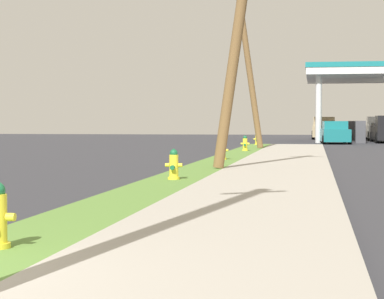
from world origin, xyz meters
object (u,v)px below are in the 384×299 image
Objects in this scene: fire_hydrant_second at (174,166)px; truck_tan_at_forecourt at (324,129)px; car_teal_by_near_pump at (335,133)px; truck_white_at_far_bay at (379,129)px; utility_pole_midground at (238,32)px; utility_pole_background at (249,65)px; fire_hydrant_fourth at (245,144)px; fire_hydrant_third at (223,151)px; fire_hydrant_fifth at (257,139)px.

truck_tan_at_forecourt is at bearing 84.96° from fire_hydrant_second.
truck_white_at_far_bay is at bearing 70.05° from car_teal_by_near_pump.
utility_pole_midground reaches higher than truck_white_at_far_bay.
utility_pole_background reaches higher than truck_tan_at_forecourt.
fire_hydrant_fourth is at bearing -97.86° from truck_tan_at_forecourt.
truck_tan_at_forecourt is (4.18, 38.10, 0.47)m from fire_hydrant_third.
car_teal_by_near_pump is at bearing 69.39° from utility_pole_background.
fire_hydrant_second is 0.14× the size of truck_tan_at_forecourt.
utility_pole_midground reaches higher than truck_tan_at_forecourt.
truck_white_at_far_bay is (8.82, 18.01, 0.47)m from fire_hydrant_fifth.
truck_white_at_far_bay is at bearing 76.20° from fire_hydrant_third.
truck_tan_at_forecourt reaches higher than fire_hydrant_third.
utility_pole_midground is 30.02m from car_teal_by_near_pump.
utility_pole_midground is 1.48× the size of truck_tan_at_forecourt.
fire_hydrant_fifth is 0.09× the size of utility_pole_midground.
truck_tan_at_forecourt is (3.09, 43.17, -3.28)m from utility_pole_midground.
truck_white_at_far_bay is (8.66, 27.28, 0.47)m from fire_hydrant_fourth.
truck_white_at_far_bay reaches higher than fire_hydrant_third.
truck_tan_at_forecourt reaches higher than fire_hydrant_fourth.
fire_hydrant_fifth is 7.08m from utility_pole_background.
fire_hydrant_third is 0.09× the size of utility_pole_background.
utility_pole_background is (-0.11, 20.97, 4.06)m from fire_hydrant_second.
fire_hydrant_fifth is at bearing 91.01° from fire_hydrant_fourth.
fire_hydrant_third is at bearing -100.94° from car_teal_by_near_pump.
fire_hydrant_second and fire_hydrant_fourth have the same top height.
truck_white_at_far_bay is (3.96, 10.92, 0.19)m from car_teal_by_near_pump.
fire_hydrant_second is at bearing -97.97° from car_teal_by_near_pump.
fire_hydrant_second is 0.16× the size of car_teal_by_near_pump.
fire_hydrant_third is at bearing -89.47° from utility_pole_background.
fire_hydrant_third is at bearing -103.80° from truck_white_at_far_bay.
fire_hydrant_fourth is 0.14× the size of truck_white_at_far_bay.
utility_pole_background is 1.59× the size of truck_white_at_far_bay.
utility_pole_background reaches higher than fire_hydrant_third.
fire_hydrant_second is at bearing -95.04° from truck_tan_at_forecourt.
utility_pole_background is (-1.20, 16.70, 0.31)m from utility_pole_midground.
car_teal_by_near_pump is (4.69, 16.36, 0.28)m from fire_hydrant_fourth.
utility_pole_background is 25.64m from truck_white_at_far_bay.
fire_hydrant_second is at bearing -90.00° from fire_hydrant_third.
truck_white_at_far_bay is (4.52, -2.66, 0.00)m from truck_tan_at_forecourt.
truck_white_at_far_bay reaches higher than car_teal_by_near_pump.
fire_hydrant_fifth is 21.12m from truck_tan_at_forecourt.
fire_hydrant_fifth is 0.14× the size of truck_tan_at_forecourt.
utility_pole_background reaches higher than utility_pole_midground.
utility_pole_background is at bearing 94.11° from utility_pole_midground.
truck_white_at_far_bay is at bearing 79.36° from utility_pole_midground.
utility_pole_background reaches higher than fire_hydrant_fifth.
utility_pole_midground is 1.74× the size of car_teal_by_near_pump.
fire_hydrant_fourth is 1.00× the size of fire_hydrant_fifth.
truck_tan_at_forecourt is at bearing 83.74° from fire_hydrant_third.
utility_pole_background is at bearing 90.53° from fire_hydrant_third.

